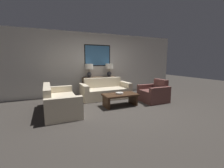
% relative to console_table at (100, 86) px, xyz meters
% --- Properties ---
extents(ground_plane, '(20.00, 20.00, 0.00)m').
position_rel_console_table_xyz_m(ground_plane, '(0.00, -2.12, -0.39)').
color(ground_plane, '#3D3833').
extents(back_wall, '(7.93, 0.12, 2.65)m').
position_rel_console_table_xyz_m(back_wall, '(0.00, 0.28, 0.94)').
color(back_wall, beige).
rests_on(back_wall, ground_plane).
extents(console_table, '(1.44, 0.39, 0.78)m').
position_rel_console_table_xyz_m(console_table, '(0.00, 0.00, 0.00)').
color(console_table, brown).
rests_on(console_table, ground_plane).
extents(table_lamp_left, '(0.34, 0.34, 0.56)m').
position_rel_console_table_xyz_m(table_lamp_left, '(-0.46, 0.00, 0.75)').
color(table_lamp_left, '#333338').
rests_on(table_lamp_left, console_table).
extents(table_lamp_right, '(0.34, 0.34, 0.56)m').
position_rel_console_table_xyz_m(table_lamp_right, '(0.46, 0.00, 0.75)').
color(table_lamp_right, '#333338').
rests_on(table_lamp_right, console_table).
extents(couch_by_back_wall, '(1.91, 0.89, 0.78)m').
position_rel_console_table_xyz_m(couch_by_back_wall, '(0.00, -0.70, -0.12)').
color(couch_by_back_wall, beige).
rests_on(couch_by_back_wall, ground_plane).
extents(couch_by_side, '(0.89, 1.91, 0.78)m').
position_rel_console_table_xyz_m(couch_by_side, '(-1.81, -1.63, -0.12)').
color(couch_by_side, beige).
rests_on(couch_by_side, ground_plane).
extents(coffee_table, '(1.12, 0.62, 0.40)m').
position_rel_console_table_xyz_m(coffee_table, '(0.06, -1.86, -0.10)').
color(coffee_table, '#3D2616').
rests_on(coffee_table, ground_plane).
extents(decorative_bowl, '(0.25, 0.25, 0.05)m').
position_rel_console_table_xyz_m(decorative_bowl, '(0.05, -1.84, 0.03)').
color(decorative_bowl, beige).
rests_on(decorative_bowl, coffee_table).
extents(armchair_near_back_wall, '(0.84, 0.86, 0.80)m').
position_rel_console_table_xyz_m(armchair_near_back_wall, '(1.43, -1.88, -0.11)').
color(armchair_near_back_wall, brown).
rests_on(armchair_near_back_wall, ground_plane).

